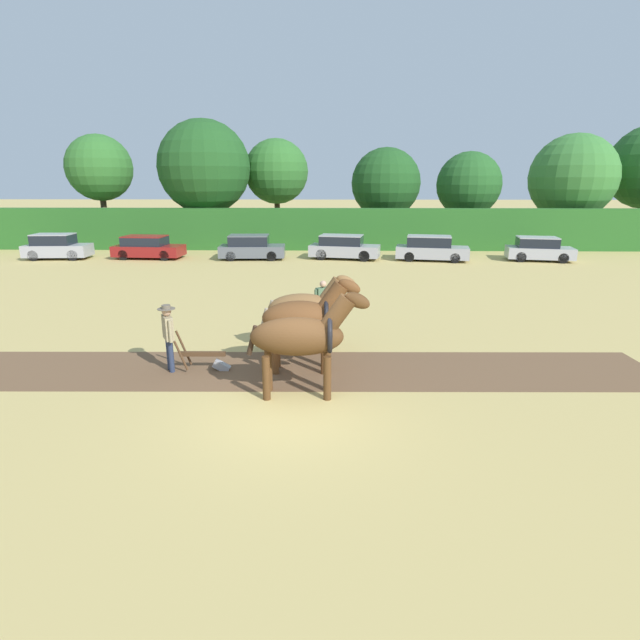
# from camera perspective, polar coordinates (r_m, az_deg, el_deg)

# --- Properties ---
(ground_plane) EXTENTS (240.00, 240.00, 0.00)m
(ground_plane) POSITION_cam_1_polar(r_m,az_deg,el_deg) (11.16, -3.41, -10.14)
(ground_plane) COLOR tan
(plowed_furrow_strip) EXTENTS (26.77, 3.35, 0.01)m
(plowed_furrow_strip) POSITION_cam_1_polar(r_m,az_deg,el_deg) (14.05, -18.90, -5.39)
(plowed_furrow_strip) COLOR brown
(plowed_furrow_strip) RESTS_ON ground
(hedgerow) EXTENTS (65.43, 1.27, 2.90)m
(hedgerow) POSITION_cam_1_polar(r_m,az_deg,el_deg) (36.27, -0.11, 10.34)
(hedgerow) COLOR #286023
(hedgerow) RESTS_ON ground
(tree_far_left) EXTENTS (4.82, 4.82, 8.13)m
(tree_far_left) POSITION_cam_1_polar(r_m,az_deg,el_deg) (42.15, -23.90, 15.58)
(tree_far_left) COLOR #423323
(tree_far_left) RESTS_ON ground
(tree_left) EXTENTS (6.83, 6.83, 9.19)m
(tree_left) POSITION_cam_1_polar(r_m,az_deg,el_deg) (39.68, -13.09, 16.66)
(tree_left) COLOR #4C3823
(tree_left) RESTS_ON ground
(tree_center_left) EXTENTS (5.04, 5.04, 8.01)m
(tree_center_left) POSITION_cam_1_polar(r_m,az_deg,el_deg) (41.40, -5.00, 16.53)
(tree_center_left) COLOR #4C3823
(tree_center_left) RESTS_ON ground
(tree_center) EXTENTS (5.34, 5.34, 7.28)m
(tree_center) POSITION_cam_1_polar(r_m,az_deg,el_deg) (40.43, 7.54, 15.24)
(tree_center) COLOR brown
(tree_center) RESTS_ON ground
(tree_center_right) EXTENTS (4.92, 4.92, 6.97)m
(tree_center_right) POSITION_cam_1_polar(r_m,az_deg,el_deg) (41.38, 16.64, 14.60)
(tree_center_right) COLOR #4C3823
(tree_center_right) RESTS_ON ground
(tree_right) EXTENTS (6.42, 6.42, 8.24)m
(tree_right) POSITION_cam_1_polar(r_m,az_deg,el_deg) (43.73, 26.92, 14.31)
(tree_right) COLOR #4C3823
(tree_right) RESTS_ON ground
(draft_horse_lead_left) EXTENTS (2.87, 0.97, 2.55)m
(draft_horse_lead_left) POSITION_cam_1_polar(r_m,az_deg,el_deg) (11.33, -2.05, -1.88)
(draft_horse_lead_left) COLOR #513319
(draft_horse_lead_left) RESTS_ON ground
(draft_horse_lead_right) EXTENTS (2.68, 0.97, 2.53)m
(draft_horse_lead_right) POSITION_cam_1_polar(r_m,az_deg,el_deg) (12.84, -1.80, 0.26)
(draft_horse_lead_right) COLOR brown
(draft_horse_lead_right) RESTS_ON ground
(draft_horse_trail_left) EXTENTS (2.69, 0.97, 2.34)m
(draft_horse_trail_left) POSITION_cam_1_polar(r_m,az_deg,el_deg) (14.40, -1.59, 1.33)
(draft_horse_trail_left) COLOR brown
(draft_horse_trail_left) RESTS_ON ground
(plow) EXTENTS (1.47, 0.47, 1.13)m
(plow) POSITION_cam_1_polar(r_m,az_deg,el_deg) (13.52, -12.76, -4.35)
(plow) COLOR #4C331E
(plow) RESTS_ON ground
(farmer_at_plow) EXTENTS (0.45, 0.61, 1.79)m
(farmer_at_plow) POSITION_cam_1_polar(r_m,az_deg,el_deg) (13.49, -16.96, -1.35)
(farmer_at_plow) COLOR #28334C
(farmer_at_plow) RESTS_ON ground
(farmer_beside_team) EXTENTS (0.57, 0.43, 1.64)m
(farmer_beside_team) POSITION_cam_1_polar(r_m,az_deg,el_deg) (16.69, 0.35, 2.18)
(farmer_beside_team) COLOR #4C4C4C
(farmer_beside_team) RESTS_ON ground
(parked_car_far_left) EXTENTS (3.98, 1.96, 1.59)m
(parked_car_far_left) POSITION_cam_1_polar(r_m,az_deg,el_deg) (35.98, -27.88, 7.38)
(parked_car_far_left) COLOR #9E9EA8
(parked_car_far_left) RESTS_ON ground
(parked_car_left) EXTENTS (4.39, 2.12, 1.44)m
(parked_car_left) POSITION_cam_1_polar(r_m,az_deg,el_deg) (33.94, -19.09, 7.83)
(parked_car_left) COLOR maroon
(parked_car_left) RESTS_ON ground
(parked_car_center_left) EXTENTS (4.15, 2.03, 1.52)m
(parked_car_center_left) POSITION_cam_1_polar(r_m,az_deg,el_deg) (32.13, -7.86, 8.20)
(parked_car_center_left) COLOR #565B66
(parked_car_center_left) RESTS_ON ground
(parked_car_center) EXTENTS (4.60, 2.52, 1.51)m
(parked_car_center) POSITION_cam_1_polar(r_m,az_deg,el_deg) (31.91, 2.72, 8.28)
(parked_car_center) COLOR #9E9EA8
(parked_car_center) RESTS_ON ground
(parked_car_center_right) EXTENTS (4.63, 2.46, 1.53)m
(parked_car_center_right) POSITION_cam_1_polar(r_m,az_deg,el_deg) (32.00, 12.57, 7.95)
(parked_car_center_right) COLOR #9E9EA8
(parked_car_center_right) RESTS_ON ground
(parked_car_right) EXTENTS (4.14, 2.43, 1.47)m
(parked_car_right) POSITION_cam_1_polar(r_m,az_deg,el_deg) (33.99, 23.73, 7.40)
(parked_car_right) COLOR #A8A8B2
(parked_car_right) RESTS_ON ground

